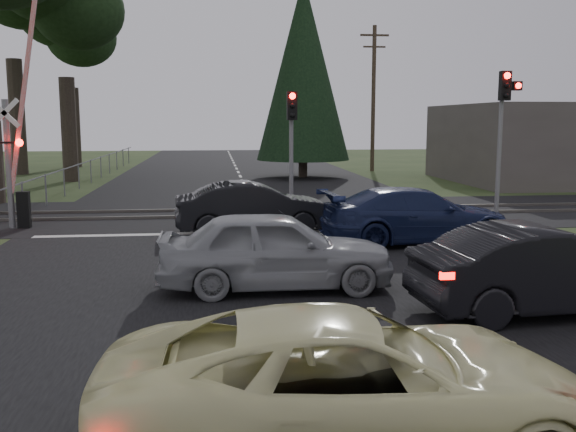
{
  "coord_description": "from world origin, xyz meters",
  "views": [
    {
      "loc": [
        -1.5,
        -9.88,
        3.19
      ],
      "look_at": [
        -0.04,
        2.69,
        1.3
      ],
      "focal_mm": 40.0,
      "sensor_mm": 36.0,
      "label": 1
    }
  ],
  "objects": [
    {
      "name": "ground",
      "position": [
        0.0,
        0.0,
        0.0
      ],
      "size": [
        120.0,
        120.0,
        0.0
      ],
      "primitive_type": "plane",
      "color": "#28391A",
      "rests_on": "ground"
    },
    {
      "name": "road",
      "position": [
        0.0,
        10.0,
        0.01
      ],
      "size": [
        14.0,
        100.0,
        0.01
      ],
      "primitive_type": "cube",
      "color": "black",
      "rests_on": "ground"
    },
    {
      "name": "rail_corridor",
      "position": [
        0.0,
        12.0,
        0.01
      ],
      "size": [
        120.0,
        8.0,
        0.01
      ],
      "primitive_type": "cube",
      "color": "black",
      "rests_on": "ground"
    },
    {
      "name": "stop_line",
      "position": [
        0.0,
        8.2,
        0.01
      ],
      "size": [
        13.0,
        0.35,
        0.0
      ],
      "primitive_type": "cube",
      "color": "silver",
      "rests_on": "ground"
    },
    {
      "name": "rail_near",
      "position": [
        0.0,
        11.2,
        0.05
      ],
      "size": [
        120.0,
        0.12,
        0.1
      ],
      "primitive_type": "cube",
      "color": "#59544C",
      "rests_on": "ground"
    },
    {
      "name": "rail_far",
      "position": [
        0.0,
        12.8,
        0.05
      ],
      "size": [
        120.0,
        0.12,
        0.1
      ],
      "primitive_type": "cube",
      "color": "#59544C",
      "rests_on": "ground"
    },
    {
      "name": "crossing_signal",
      "position": [
        -7.27,
        9.79,
        2.06
      ],
      "size": [
        1.62,
        0.38,
        6.96
      ],
      "color": "slate",
      "rests_on": "ground"
    },
    {
      "name": "traffic_signal_right",
      "position": [
        7.55,
        9.47,
        3.31
      ],
      "size": [
        0.68,
        0.48,
        4.7
      ],
      "color": "slate",
      "rests_on": "ground"
    },
    {
      "name": "traffic_signal_center",
      "position": [
        1.0,
        10.68,
        2.81
      ],
      "size": [
        0.32,
        0.48,
        4.1
      ],
      "color": "slate",
      "rests_on": "ground"
    },
    {
      "name": "utility_pole_mid",
      "position": [
        8.5,
        30.0,
        4.73
      ],
      "size": [
        1.8,
        0.26,
        9.0
      ],
      "color": "#4C3D2D",
      "rests_on": "ground"
    },
    {
      "name": "utility_pole_far",
      "position": [
        8.5,
        55.0,
        4.73
      ],
      "size": [
        1.8,
        0.26,
        9.0
      ],
      "color": "#4C3D2D",
      "rests_on": "ground"
    },
    {
      "name": "euc_tree_e",
      "position": [
        -11.0,
        36.0,
        9.51
      ],
      "size": [
        6.0,
        6.0,
        13.2
      ],
      "color": "#473D33",
      "rests_on": "ground"
    },
    {
      "name": "conifer_tree",
      "position": [
        3.5,
        26.0,
        5.99
      ],
      "size": [
        5.2,
        5.2,
        11.0
      ],
      "color": "#473D33",
      "rests_on": "ground"
    },
    {
      "name": "fence_left",
      "position": [
        -7.8,
        22.5,
        0.0
      ],
      "size": [
        0.1,
        36.0,
        1.2
      ],
      "primitive_type": null,
      "color": "slate",
      "rests_on": "ground"
    },
    {
      "name": "cream_coupe",
      "position": [
        -0.2,
        -4.11,
        0.68
      ],
      "size": [
        4.96,
        2.41,
        1.36
      ],
      "primitive_type": "imported",
      "rotation": [
        0.0,
        0.0,
        1.54
      ],
      "color": "beige",
      "rests_on": "ground"
    },
    {
      "name": "dark_hatchback",
      "position": [
        3.96,
        -0.08,
        0.74
      ],
      "size": [
        4.57,
        1.9,
        1.47
      ],
      "primitive_type": "imported",
      "rotation": [
        0.0,
        0.0,
        1.65
      ],
      "color": "black",
      "rests_on": "ground"
    },
    {
      "name": "silver_car",
      "position": [
        -0.36,
        2.0,
        0.76
      ],
      "size": [
        4.46,
        1.83,
        1.51
      ],
      "primitive_type": "imported",
      "rotation": [
        0.0,
        0.0,
        1.56
      ],
      "color": "gray",
      "rests_on": "ground"
    },
    {
      "name": "blue_sedan",
      "position": [
        3.74,
        6.18,
        0.73
      ],
      "size": [
        5.14,
        2.41,
        1.45
      ],
      "primitive_type": "imported",
      "rotation": [
        0.0,
        0.0,
        1.65
      ],
      "color": "#172045",
      "rests_on": "ground"
    },
    {
      "name": "dark_car_far",
      "position": [
        -0.39,
        8.11,
        0.73
      ],
      "size": [
        4.53,
        1.88,
        1.46
      ],
      "primitive_type": "imported",
      "rotation": [
        0.0,
        0.0,
        1.65
      ],
      "color": "black",
      "rests_on": "ground"
    }
  ]
}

